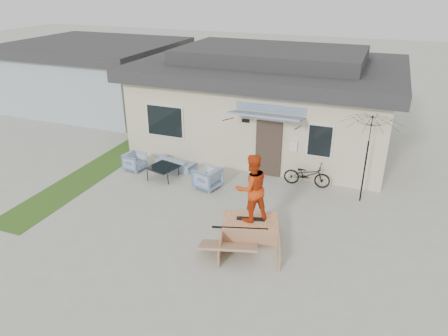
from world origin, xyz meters
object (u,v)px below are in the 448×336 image
(skate_ramp, at_px, (250,228))
(skateboard, at_px, (251,219))
(coffee_table, at_px, (163,172))
(patio_umbrella, at_px, (367,152))
(loveseat, at_px, (176,161))
(skater, at_px, (252,187))
(bicycle, at_px, (307,172))
(armchair_right, at_px, (207,177))
(armchair_left, at_px, (135,161))

(skate_ramp, relative_size, skateboard, 2.58)
(coffee_table, distance_m, patio_umbrella, 7.08)
(loveseat, height_order, skater, skater)
(patio_umbrella, relative_size, skater, 1.13)
(loveseat, relative_size, coffee_table, 1.70)
(patio_umbrella, bearing_deg, skateboard, -130.50)
(bicycle, distance_m, skate_ramp, 3.83)
(armchair_right, relative_size, coffee_table, 0.89)
(patio_umbrella, height_order, skate_ramp, patio_umbrella)
(bicycle, height_order, skateboard, bicycle)
(armchair_left, height_order, skater, skater)
(bicycle, distance_m, skateboard, 3.78)
(armchair_right, xyz_separation_m, patio_umbrella, (5.06, 0.93, 1.34))
(loveseat, height_order, armchair_right, armchair_right)
(armchair_left, height_order, armchair_right, armchair_right)
(armchair_left, distance_m, coffee_table, 1.39)
(patio_umbrella, bearing_deg, armchair_right, -169.54)
(loveseat, xyz_separation_m, armchair_left, (-1.40, -0.68, 0.05))
(loveseat, height_order, armchair_left, armchair_left)
(skate_ramp, bearing_deg, coffee_table, 132.96)
(loveseat, xyz_separation_m, skater, (4.07, -3.35, 1.23))
(armchair_right, height_order, skateboard, armchair_right)
(loveseat, distance_m, patio_umbrella, 6.97)
(armchair_left, relative_size, bicycle, 0.45)
(armchair_left, bearing_deg, patio_umbrella, -78.00)
(coffee_table, relative_size, bicycle, 0.57)
(bicycle, height_order, skate_ramp, bicycle)
(armchair_left, bearing_deg, coffee_table, -93.44)
(bicycle, bearing_deg, skate_ramp, 164.23)
(loveseat, distance_m, skate_ramp, 5.31)
(armchair_right, distance_m, bicycle, 3.48)
(loveseat, relative_size, armchair_right, 1.92)
(armchair_left, bearing_deg, skateboard, -107.86)
(skateboard, distance_m, skater, 1.00)
(patio_umbrella, distance_m, skater, 4.24)
(bicycle, bearing_deg, patio_umbrella, -106.23)
(armchair_right, bearing_deg, skater, 60.75)
(coffee_table, relative_size, patio_umbrella, 0.42)
(loveseat, bearing_deg, skateboard, 152.22)
(loveseat, relative_size, bicycle, 0.97)
(bicycle, distance_m, skater, 3.91)
(armchair_left, bearing_deg, loveseat, -56.03)
(armchair_right, distance_m, skater, 3.44)
(skateboard, bearing_deg, skate_ramp, -88.23)
(patio_umbrella, height_order, skateboard, patio_umbrella)
(skate_ramp, distance_m, skater, 1.28)
(loveseat, relative_size, skate_ramp, 0.77)
(coffee_table, distance_m, skater, 4.94)
(armchair_right, xyz_separation_m, coffee_table, (-1.80, 0.11, -0.18))
(skateboard, bearing_deg, armchair_left, 139.30)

